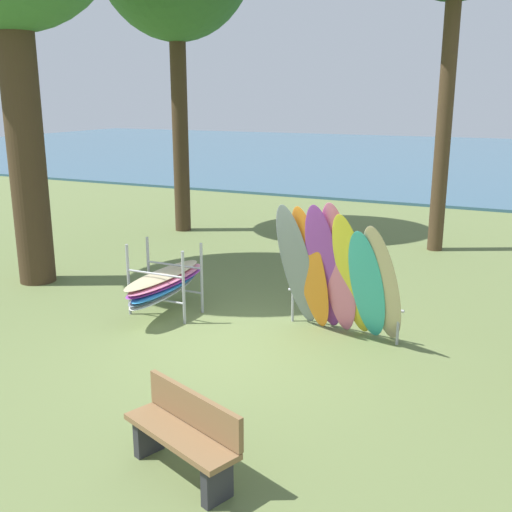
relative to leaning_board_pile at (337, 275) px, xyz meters
The scene contains 5 objects.
ground_plane 1.79m from the leaning_board_pile, 147.19° to the right, with size 80.00×80.00×0.00m, color olive.
lake_water 30.51m from the leaning_board_pile, 92.29° to the left, with size 80.00×36.00×0.10m, color #38607A.
leaning_board_pile is the anchor object (origin of this frame).
board_storage_rack 3.08m from the leaning_board_pile, behind, with size 1.15×2.13×1.25m.
park_bench 4.03m from the leaning_board_pile, 94.49° to the right, with size 1.45×0.89×0.85m.
Camera 1 is at (3.79, -7.76, 3.68)m, focal length 42.64 mm.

